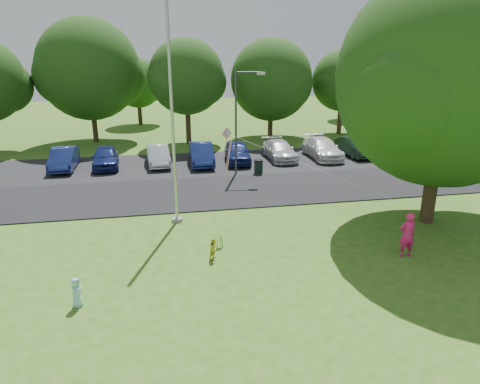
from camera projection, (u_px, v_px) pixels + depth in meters
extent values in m
plane|color=#39661B|center=(278.00, 264.00, 16.08)|extent=(120.00, 120.00, 0.00)
cube|color=black|center=(235.00, 190.00, 24.47)|extent=(60.00, 6.00, 0.06)
cube|color=black|center=(219.00, 163.00, 30.53)|extent=(42.00, 7.00, 0.06)
cylinder|color=#B7BABF|center=(172.00, 115.00, 18.56)|extent=(0.14, 0.14, 10.00)
cylinder|color=gray|center=(177.00, 220.00, 20.10)|extent=(0.50, 0.50, 0.16)
cylinder|color=#3F3F44|center=(236.00, 124.00, 26.83)|extent=(0.13, 0.13, 6.57)
cylinder|color=#3F3F44|center=(248.00, 72.00, 25.90)|extent=(1.53, 0.27, 0.09)
cube|color=silver|center=(261.00, 73.00, 25.98)|extent=(0.52, 0.30, 0.15)
cylinder|color=black|center=(258.00, 167.00, 27.75)|extent=(0.56, 0.56, 0.89)
cylinder|color=black|center=(259.00, 160.00, 27.60)|extent=(0.60, 0.60, 0.05)
cylinder|color=#332316|center=(431.00, 188.00, 19.60)|extent=(0.62, 0.62, 3.28)
sphere|color=#17390F|center=(447.00, 78.00, 18.06)|extent=(9.34, 9.34, 9.34)
sphere|color=#17390F|center=(473.00, 92.00, 19.52)|extent=(6.07, 6.07, 6.07)
sphere|color=#17390F|center=(422.00, 92.00, 16.78)|extent=(5.60, 5.60, 5.60)
sphere|color=#17390F|center=(408.00, 97.00, 16.92)|extent=(4.85, 4.85, 4.85)
sphere|color=#17390F|center=(5.00, 86.00, 33.45)|extent=(4.18, 4.18, 4.18)
cylinder|color=#332316|center=(95.00, 124.00, 37.41)|extent=(0.44, 0.44, 3.19)
sphere|color=#17390F|center=(89.00, 69.00, 35.97)|extent=(8.50, 8.50, 8.50)
sphere|color=#17390F|center=(114.00, 76.00, 37.31)|extent=(5.53, 5.53, 5.53)
sphere|color=#17390F|center=(66.00, 75.00, 34.81)|extent=(5.10, 5.10, 5.10)
cylinder|color=#332316|center=(188.00, 124.00, 36.63)|extent=(0.44, 0.44, 3.43)
sphere|color=#17390F|center=(186.00, 77.00, 35.40)|extent=(6.27, 6.27, 6.27)
sphere|color=#17390F|center=(203.00, 82.00, 36.39)|extent=(4.07, 4.07, 4.07)
sphere|color=#17390F|center=(172.00, 81.00, 34.55)|extent=(3.76, 3.76, 3.76)
cylinder|color=#332316|center=(270.00, 123.00, 39.29)|extent=(0.44, 0.44, 2.66)
sphere|color=#17390F|center=(271.00, 80.00, 38.07)|extent=(7.27, 7.27, 7.27)
sphere|color=#17390F|center=(286.00, 85.00, 39.21)|extent=(4.72, 4.72, 4.72)
sphere|color=#17390F|center=(258.00, 85.00, 37.08)|extent=(4.36, 4.36, 4.36)
cylinder|color=#332316|center=(340.00, 118.00, 41.17)|extent=(0.44, 0.44, 3.02)
sphere|color=#17390F|center=(342.00, 81.00, 40.08)|extent=(5.67, 5.67, 5.67)
sphere|color=#17390F|center=(352.00, 85.00, 40.97)|extent=(3.68, 3.68, 3.68)
sphere|color=#17390F|center=(334.00, 84.00, 39.30)|extent=(3.40, 3.40, 3.40)
cylinder|color=#332316|center=(439.00, 117.00, 40.22)|extent=(0.44, 0.44, 3.42)
sphere|color=#17390F|center=(447.00, 64.00, 38.72)|extent=(8.77, 8.77, 8.77)
sphere|color=#17390F|center=(458.00, 71.00, 40.10)|extent=(5.70, 5.70, 5.70)
sphere|color=#17390F|center=(436.00, 70.00, 37.52)|extent=(5.26, 5.26, 5.26)
cylinder|color=#332316|center=(140.00, 113.00, 46.32)|extent=(0.44, 0.44, 2.60)
sphere|color=#17390F|center=(138.00, 83.00, 45.34)|extent=(5.20, 5.20, 5.20)
sphere|color=#17390F|center=(149.00, 86.00, 46.16)|extent=(3.38, 3.38, 3.38)
sphere|color=#17390F|center=(127.00, 86.00, 44.63)|extent=(3.12, 3.12, 3.12)
cylinder|color=#332316|center=(349.00, 108.00, 50.14)|extent=(0.44, 0.44, 2.60)
sphere|color=#17390F|center=(351.00, 80.00, 49.16)|extent=(5.20, 5.20, 5.20)
sphere|color=#17390F|center=(358.00, 83.00, 49.98)|extent=(3.38, 3.38, 3.38)
sphere|color=#17390F|center=(345.00, 83.00, 48.45)|extent=(3.12, 3.12, 3.12)
imported|color=navy|center=(64.00, 159.00, 28.67)|extent=(1.60, 4.32, 1.41)
imported|color=navy|center=(105.00, 157.00, 29.04)|extent=(1.96, 4.27, 1.42)
imported|color=silver|center=(158.00, 155.00, 29.70)|extent=(1.69, 4.22, 1.36)
imported|color=navy|center=(201.00, 154.00, 29.87)|extent=(1.65, 4.47, 1.46)
imported|color=navy|center=(237.00, 152.00, 30.43)|extent=(2.08, 4.40, 1.45)
imported|color=silver|center=(279.00, 150.00, 31.29)|extent=(1.92, 4.60, 1.33)
imported|color=silver|center=(322.00, 148.00, 31.67)|extent=(2.03, 4.92, 1.42)
imported|color=black|center=(354.00, 147.00, 32.32)|extent=(1.63, 4.27, 1.39)
imported|color=#F32071|center=(407.00, 235.00, 16.43)|extent=(0.67, 0.45, 1.81)
imported|color=gold|center=(214.00, 249.00, 16.35)|extent=(0.52, 0.52, 0.86)
imported|color=#9EDEF3|center=(76.00, 292.00, 13.28)|extent=(0.45, 0.55, 0.97)
cube|color=pink|center=(227.00, 133.00, 18.25)|extent=(0.49, 0.28, 0.53)
cube|color=#8CC6E5|center=(228.00, 133.00, 18.23)|extent=(0.24, 0.14, 0.26)
cylinder|color=white|center=(313.00, 168.00, 17.16)|extent=(6.32, 4.31, 2.24)
cylinder|color=pink|center=(225.00, 155.00, 18.54)|extent=(0.18, 0.23, 1.42)
cylinder|color=pink|center=(229.00, 157.00, 18.66)|extent=(0.20, 0.37, 1.62)
cylinder|color=pink|center=(227.00, 161.00, 18.55)|extent=(0.22, 0.55, 1.81)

